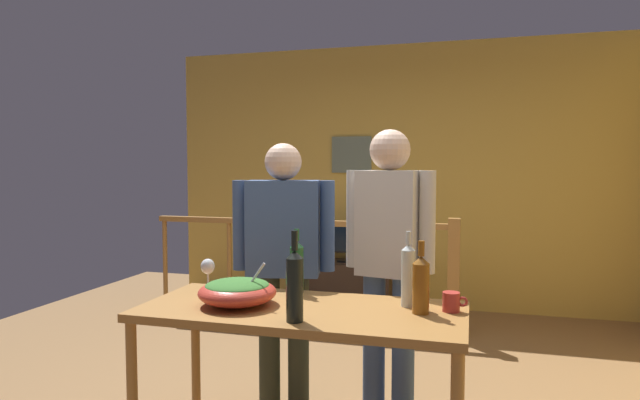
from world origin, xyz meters
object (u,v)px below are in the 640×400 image
(person_standing_left, at_px, (284,251))
(wine_bottle_green, at_px, (297,266))
(framed_picture, at_px, (352,155))
(serving_table, at_px, (302,324))
(salad_bowl, at_px, (237,291))
(stair_railing, at_px, (350,257))
(wine_glass, at_px, (208,268))
(wine_bottle_amber, at_px, (421,284))
(flat_screen_tv, at_px, (347,239))
(tv_console, at_px, (348,286))
(wine_bottle_clear, at_px, (408,274))
(person_standing_right, at_px, (389,250))
(wine_bottle_dark, at_px, (295,284))
(mug_red, at_px, (452,302))

(person_standing_left, bearing_deg, wine_bottle_green, 107.17)
(framed_picture, distance_m, person_standing_left, 2.63)
(person_standing_left, bearing_deg, serving_table, 104.64)
(salad_bowl, xyz_separation_m, wine_bottle_green, (0.20, 0.32, 0.07))
(stair_railing, xyz_separation_m, wine_glass, (-0.31, -2.14, 0.28))
(serving_table, distance_m, wine_bottle_amber, 0.60)
(framed_picture, xyz_separation_m, flat_screen_tv, (0.03, -0.32, -0.85))
(tv_console, bearing_deg, flat_screen_tv, -90.00)
(tv_console, distance_m, flat_screen_tv, 0.49)
(tv_console, relative_size, wine_bottle_green, 2.63)
(wine_bottle_clear, bearing_deg, person_standing_left, 148.37)
(person_standing_right, bearing_deg, wine_bottle_clear, 119.86)
(wine_glass, height_order, wine_bottle_green, wine_bottle_green)
(salad_bowl, relative_size, person_standing_left, 0.23)
(salad_bowl, bearing_deg, person_standing_left, 90.82)
(flat_screen_tv, bearing_deg, wine_bottle_dark, -81.36)
(serving_table, xyz_separation_m, wine_glass, (-0.58, 0.17, 0.21))
(wine_bottle_green, xyz_separation_m, mug_red, (0.81, -0.16, -0.10))
(serving_table, xyz_separation_m, person_standing_left, (-0.32, 0.65, 0.24))
(serving_table, distance_m, wine_bottle_green, 0.37)
(framed_picture, bearing_deg, person_standing_right, -72.99)
(wine_bottle_dark, height_order, wine_bottle_green, wine_bottle_dark)
(wine_bottle_amber, xyz_separation_m, person_standing_right, (-0.24, 0.61, 0.05))
(person_standing_right, bearing_deg, wine_bottle_dark, 84.16)
(framed_picture, bearing_deg, wine_bottle_green, -83.28)
(mug_red, relative_size, person_standing_left, 0.07)
(flat_screen_tv, xyz_separation_m, person_standing_right, (0.75, -2.23, 0.25))
(serving_table, distance_m, wine_glass, 0.64)
(wine_bottle_dark, distance_m, person_standing_right, 0.93)
(framed_picture, height_order, flat_screen_tv, framed_picture)
(flat_screen_tv, relative_size, salad_bowl, 1.33)
(wine_bottle_green, bearing_deg, wine_bottle_dark, -72.83)
(tv_console, bearing_deg, wine_bottle_green, -83.16)
(person_standing_left, height_order, person_standing_right, person_standing_right)
(wine_bottle_green, xyz_separation_m, person_standing_right, (0.44, 0.38, 0.04))
(wine_bottle_amber, bearing_deg, serving_table, -175.36)
(stair_railing, relative_size, wine_bottle_clear, 7.94)
(wine_glass, bearing_deg, wine_bottle_clear, -0.77)
(stair_railing, bearing_deg, salad_bowl, -90.99)
(wine_bottle_dark, distance_m, wine_bottle_green, 0.53)
(wine_bottle_clear, xyz_separation_m, wine_bottle_green, (-0.60, 0.12, -0.01))
(wine_bottle_clear, relative_size, mug_red, 3.14)
(wine_bottle_green, relative_size, person_standing_left, 0.21)
(stair_railing, bearing_deg, framed_picture, 101.74)
(wine_bottle_dark, bearing_deg, wine_glass, 147.07)
(framed_picture, height_order, mug_red, framed_picture)
(flat_screen_tv, bearing_deg, mug_red, -67.92)
(flat_screen_tv, relative_size, wine_bottle_dark, 1.27)
(serving_table, relative_size, wine_bottle_amber, 4.61)
(tv_console, xyz_separation_m, mug_red, (1.12, -2.80, 0.60))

